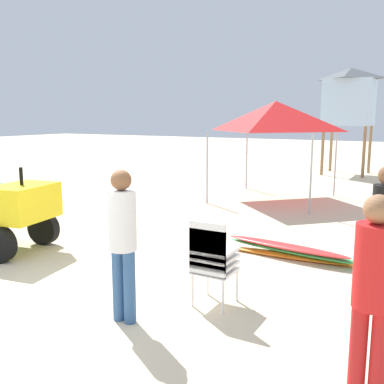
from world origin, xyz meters
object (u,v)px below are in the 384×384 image
(lifeguard_near_right, at_px, (123,235))
(popup_canopy, at_px, (276,116))
(lifeguard_tower, at_px, (350,97))
(lifeguard_far_right, at_px, (384,228))
(lifeguard_near_center, at_px, (373,287))
(stacked_plastic_chairs, at_px, (212,256))
(surfboard_pile, at_px, (290,251))

(lifeguard_near_right, distance_m, popup_canopy, 8.31)
(lifeguard_tower, bearing_deg, lifeguard_far_right, -77.98)
(lifeguard_near_center, bearing_deg, stacked_plastic_chairs, 150.89)
(surfboard_pile, height_order, lifeguard_tower, lifeguard_tower)
(stacked_plastic_chairs, height_order, surfboard_pile, stacked_plastic_chairs)
(lifeguard_tower, bearing_deg, popup_canopy, -96.18)
(lifeguard_near_center, height_order, lifeguard_tower, lifeguard_tower)
(stacked_plastic_chairs, relative_size, popup_canopy, 0.39)
(lifeguard_near_right, bearing_deg, lifeguard_near_center, -5.31)
(lifeguard_near_right, distance_m, lifeguard_far_right, 3.11)
(surfboard_pile, bearing_deg, popup_canopy, 111.97)
(surfboard_pile, distance_m, lifeguard_far_right, 2.29)
(popup_canopy, xyz_separation_m, lifeguard_tower, (0.74, 6.82, 0.75))
(surfboard_pile, height_order, lifeguard_near_center, lifeguard_near_center)
(surfboard_pile, xyz_separation_m, lifeguard_near_right, (-0.99, -3.21, 0.90))
(surfboard_pile, distance_m, lifeguard_tower, 12.19)
(lifeguard_far_right, bearing_deg, popup_canopy, 119.15)
(lifeguard_near_center, relative_size, lifeguard_near_right, 1.00)
(stacked_plastic_chairs, height_order, lifeguard_far_right, lifeguard_far_right)
(popup_canopy, bearing_deg, lifeguard_tower, 83.82)
(lifeguard_near_center, distance_m, lifeguard_far_right, 2.05)
(surfboard_pile, distance_m, lifeguard_near_right, 3.48)
(lifeguard_near_right, xyz_separation_m, lifeguard_far_right, (2.54, 1.80, 0.01))
(surfboard_pile, xyz_separation_m, lifeguard_near_center, (1.68, -3.46, 0.90))
(lifeguard_far_right, bearing_deg, stacked_plastic_chairs, -152.73)
(lifeguard_near_right, relative_size, lifeguard_tower, 0.42)
(surfboard_pile, height_order, lifeguard_far_right, lifeguard_far_right)
(stacked_plastic_chairs, height_order, lifeguard_near_center, lifeguard_near_center)
(popup_canopy, distance_m, lifeguard_tower, 6.90)
(lifeguard_far_right, bearing_deg, lifeguard_near_right, -144.74)
(lifeguard_tower, bearing_deg, lifeguard_near_right, -89.00)
(surfboard_pile, bearing_deg, lifeguard_near_center, -64.05)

